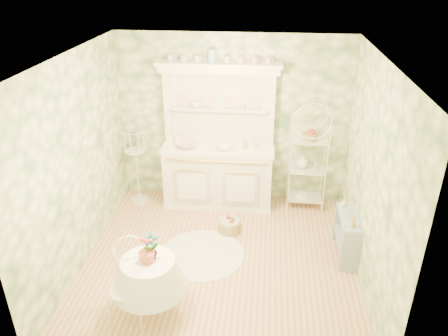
# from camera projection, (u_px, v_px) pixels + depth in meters

# --- Properties ---
(floor) EXTENTS (3.60, 3.60, 0.00)m
(floor) POSITION_uv_depth(u_px,v_px,m) (220.00, 261.00, 5.87)
(floor) COLOR tan
(floor) RESTS_ON ground
(ceiling) EXTENTS (3.60, 3.60, 0.00)m
(ceiling) POSITION_uv_depth(u_px,v_px,m) (219.00, 59.00, 4.68)
(ceiling) COLOR white
(ceiling) RESTS_ON floor
(wall_left) EXTENTS (3.60, 3.60, 0.00)m
(wall_left) POSITION_uv_depth(u_px,v_px,m) (76.00, 165.00, 5.44)
(wall_left) COLOR #F7F5C5
(wall_left) RESTS_ON floor
(wall_right) EXTENTS (3.60, 3.60, 0.00)m
(wall_right) POSITION_uv_depth(u_px,v_px,m) (372.00, 179.00, 5.10)
(wall_right) COLOR #F7F5C5
(wall_right) RESTS_ON floor
(wall_back) EXTENTS (3.60, 3.60, 0.00)m
(wall_back) POSITION_uv_depth(u_px,v_px,m) (233.00, 120.00, 6.88)
(wall_back) COLOR #F7F5C5
(wall_back) RESTS_ON floor
(wall_front) EXTENTS (3.60, 3.60, 0.00)m
(wall_front) POSITION_uv_depth(u_px,v_px,m) (195.00, 267.00, 3.67)
(wall_front) COLOR #F7F5C5
(wall_front) RESTS_ON floor
(kitchen_dresser) EXTENTS (1.87, 0.61, 2.29)m
(kitchen_dresser) POSITION_uv_depth(u_px,v_px,m) (218.00, 139.00, 6.74)
(kitchen_dresser) COLOR white
(kitchen_dresser) RESTS_ON floor
(bakers_rack) EXTENTS (0.55, 0.40, 1.75)m
(bakers_rack) POSITION_uv_depth(u_px,v_px,m) (308.00, 156.00, 6.80)
(bakers_rack) COLOR white
(bakers_rack) RESTS_ON floor
(side_shelf) EXTENTS (0.33, 0.77, 0.64)m
(side_shelf) POSITION_uv_depth(u_px,v_px,m) (347.00, 235.00, 5.85)
(side_shelf) COLOR #93A7BC
(side_shelf) RESTS_ON floor
(round_table) EXTENTS (0.78, 0.78, 0.69)m
(round_table) POSITION_uv_depth(u_px,v_px,m) (150.00, 287.00, 4.90)
(round_table) COLOR white
(round_table) RESTS_ON floor
(cafe_chair) EXTENTS (0.55, 0.55, 0.95)m
(cafe_chair) POSITION_uv_depth(u_px,v_px,m) (127.00, 287.00, 4.72)
(cafe_chair) COLOR white
(cafe_chair) RESTS_ON floor
(birdcage_stand) EXTENTS (0.36, 0.36, 1.53)m
(birdcage_stand) POSITION_uv_depth(u_px,v_px,m) (136.00, 159.00, 6.96)
(birdcage_stand) COLOR white
(birdcage_stand) RESTS_ON floor
(floor_basket) EXTENTS (0.38, 0.38, 0.24)m
(floor_basket) POSITION_uv_depth(u_px,v_px,m) (230.00, 225.00, 6.44)
(floor_basket) COLOR tan
(floor_basket) RESTS_ON floor
(lace_rug) EXTENTS (1.24, 1.24, 0.01)m
(lace_rug) POSITION_uv_depth(u_px,v_px,m) (202.00, 254.00, 5.99)
(lace_rug) COLOR white
(lace_rug) RESTS_ON floor
(bowl_floral) EXTENTS (0.42, 0.42, 0.08)m
(bowl_floral) POSITION_uv_depth(u_px,v_px,m) (187.00, 147.00, 6.78)
(bowl_floral) COLOR white
(bowl_floral) RESTS_ON kitchen_dresser
(bowl_white) EXTENTS (0.31, 0.31, 0.08)m
(bowl_white) POSITION_uv_depth(u_px,v_px,m) (224.00, 149.00, 6.71)
(bowl_white) COLOR white
(bowl_white) RESTS_ON kitchen_dresser
(cup_left) EXTENTS (0.16, 0.16, 0.11)m
(cup_left) POSITION_uv_depth(u_px,v_px,m) (196.00, 106.00, 6.71)
(cup_left) COLOR white
(cup_left) RESTS_ON kitchen_dresser
(cup_right) EXTENTS (0.10, 0.10, 0.08)m
(cup_right) POSITION_uv_depth(u_px,v_px,m) (242.00, 108.00, 6.63)
(cup_right) COLOR white
(cup_right) RESTS_ON kitchen_dresser
(potted_geranium) EXTENTS (0.21, 0.17, 0.33)m
(potted_geranium) POSITION_uv_depth(u_px,v_px,m) (151.00, 249.00, 4.71)
(potted_geranium) COLOR #3F7238
(potted_geranium) RESTS_ON round_table
(bottle_amber) EXTENTS (0.06, 0.06, 0.16)m
(bottle_amber) POSITION_uv_depth(u_px,v_px,m) (353.00, 222.00, 5.48)
(bottle_amber) COLOR gold
(bottle_amber) RESTS_ON side_shelf
(bottle_blue) EXTENTS (0.05, 0.05, 0.10)m
(bottle_blue) POSITION_uv_depth(u_px,v_px,m) (349.00, 216.00, 5.67)
(bottle_blue) COLOR #95BFDB
(bottle_blue) RESTS_ON side_shelf
(bottle_glass) EXTENTS (0.08, 0.08, 0.10)m
(bottle_glass) POSITION_uv_depth(u_px,v_px,m) (343.00, 204.00, 5.94)
(bottle_glass) COLOR silver
(bottle_glass) RESTS_ON side_shelf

